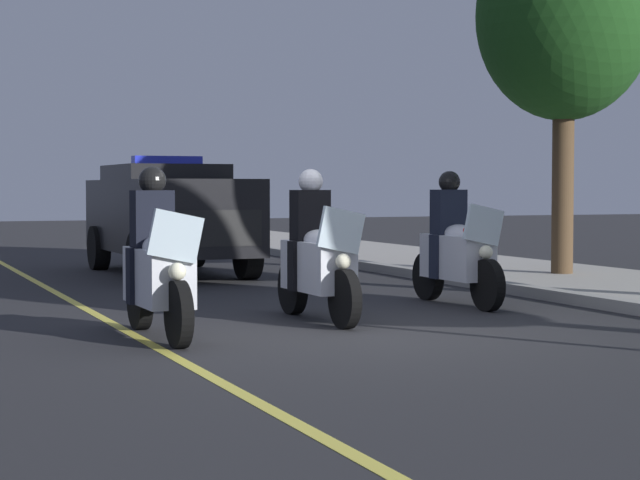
# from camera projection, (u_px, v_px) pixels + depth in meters

# --- Properties ---
(ground_plane) EXTENTS (80.00, 80.00, 0.00)m
(ground_plane) POSITION_uv_depth(u_px,v_px,m) (369.00, 331.00, 11.62)
(ground_plane) COLOR #28282B
(lane_stripe_center) EXTENTS (48.00, 0.12, 0.01)m
(lane_stripe_center) POSITION_uv_depth(u_px,v_px,m) (149.00, 343.00, 10.72)
(lane_stripe_center) COLOR #E0D14C
(lane_stripe_center) RESTS_ON ground
(police_motorcycle_lead_left) EXTENTS (2.14, 0.56, 1.72)m
(police_motorcycle_lead_left) POSITION_uv_depth(u_px,v_px,m) (157.00, 269.00, 11.06)
(police_motorcycle_lead_left) COLOR black
(police_motorcycle_lead_left) RESTS_ON ground
(police_motorcycle_lead_right) EXTENTS (2.14, 0.56, 1.72)m
(police_motorcycle_lead_right) POSITION_uv_depth(u_px,v_px,m) (317.00, 259.00, 12.49)
(police_motorcycle_lead_right) COLOR black
(police_motorcycle_lead_right) RESTS_ON ground
(police_motorcycle_trailing) EXTENTS (2.14, 0.56, 1.72)m
(police_motorcycle_trailing) POSITION_uv_depth(u_px,v_px,m) (456.00, 251.00, 14.14)
(police_motorcycle_trailing) COLOR black
(police_motorcycle_trailing) RESTS_ON ground
(police_suv) EXTENTS (4.93, 2.12, 2.05)m
(police_suv) POSITION_uv_depth(u_px,v_px,m) (169.00, 213.00, 19.19)
(police_suv) COLOR black
(police_suv) RESTS_ON ground
(cyclist_background) EXTENTS (1.76, 0.32, 1.69)m
(cyclist_background) POSITION_uv_depth(u_px,v_px,m) (213.00, 218.00, 24.08)
(cyclist_background) COLOR black
(cyclist_background) RESTS_ON ground
(tree_far_back) EXTENTS (2.87, 2.87, 5.91)m
(tree_far_back) POSITION_uv_depth(u_px,v_px,m) (565.00, 17.00, 17.96)
(tree_far_back) COLOR #4C3823
(tree_far_back) RESTS_ON sidewalk_strip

